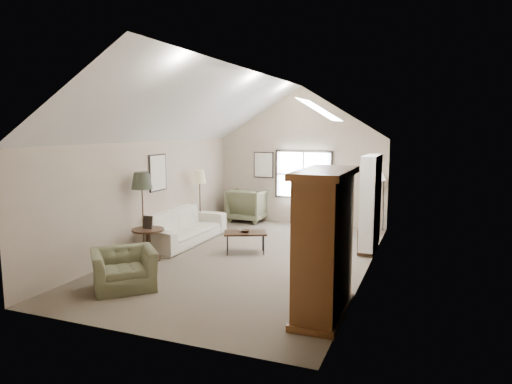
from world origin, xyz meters
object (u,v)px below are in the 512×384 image
(armchair_near, at_px, (124,269))
(side_table, at_px, (149,245))
(armchair_far, at_px, (248,205))
(sofa, at_px, (183,227))
(side_chair, at_px, (321,210))
(coffee_table, at_px, (245,243))
(armoire, at_px, (324,244))

(armchair_near, distance_m, side_table, 1.71)
(armchair_far, bearing_deg, sofa, 83.19)
(sofa, xyz_separation_m, side_chair, (2.75, 3.03, 0.09))
(sofa, relative_size, side_chair, 2.78)
(sofa, distance_m, side_chair, 4.09)
(side_table, distance_m, side_chair, 5.33)
(armchair_far, bearing_deg, armchair_near, 94.34)
(coffee_table, bearing_deg, side_table, -143.30)
(side_table, bearing_deg, coffee_table, 36.70)
(armoire, xyz_separation_m, side_table, (-4.12, 1.47, -0.76))
(coffee_table, bearing_deg, armoire, -48.63)
(sofa, height_order, side_chair, side_chair)
(armchair_near, bearing_deg, side_chair, 27.71)
(armoire, distance_m, side_table, 4.44)
(side_table, bearing_deg, armchair_near, -69.81)
(sofa, bearing_deg, armoire, -125.09)
(coffee_table, relative_size, side_chair, 0.96)
(armoire, relative_size, side_table, 3.21)
(armchair_far, relative_size, side_chair, 1.10)
(coffee_table, bearing_deg, armchair_near, -111.21)
(armoire, bearing_deg, armchair_near, -177.85)
(sofa, relative_size, side_table, 3.99)
(coffee_table, height_order, side_chair, side_chair)
(sofa, height_order, coffee_table, sofa)
(armoire, xyz_separation_m, armchair_near, (-3.53, -0.13, -0.75))
(side_chair, bearing_deg, armchair_far, -157.38)
(armchair_near, relative_size, coffee_table, 1.12)
(armoire, relative_size, side_chair, 2.24)
(armchair_near, height_order, coffee_table, armchair_near)
(armoire, relative_size, coffee_table, 2.32)
(armchair_near, relative_size, side_chair, 1.08)
(armoire, relative_size, armchair_near, 2.07)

